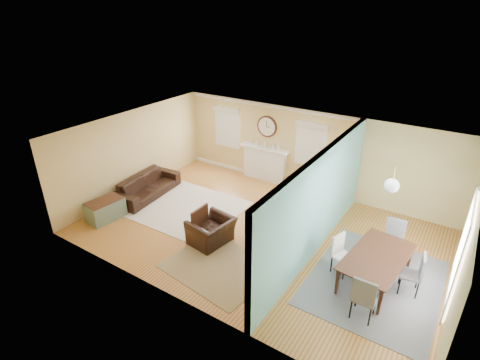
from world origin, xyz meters
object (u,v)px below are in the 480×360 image
object	(u,v)px
eames_chair	(211,231)
dining_table	(377,270)
sofa	(147,186)
credenza	(328,204)
green_chair	(316,193)

from	to	relation	value
eames_chair	dining_table	bearing A→B (deg)	109.16
sofa	credenza	size ratio (longest dim) A/B	1.41
eames_chair	credenza	bearing A→B (deg)	152.53
green_chair	dining_table	distance (m)	3.61
dining_table	sofa	bearing A→B (deg)	95.30
sofa	dining_table	size ratio (longest dim) A/B	1.17
eames_chair	green_chair	bearing A→B (deg)	166.00
sofa	dining_table	xyz separation A→B (m)	(7.03, -0.17, 0.01)
eames_chair	credenza	distance (m)	3.38
eames_chair	green_chair	xyz separation A→B (m)	(1.37, 3.36, -0.01)
sofa	credenza	bearing A→B (deg)	-76.14
green_chair	credenza	xyz separation A→B (m)	(0.60, -0.61, 0.08)
eames_chair	sofa	bearing A→B (deg)	-97.99
eames_chair	green_chair	size ratio (longest dim) A/B	1.46
green_chair	credenza	bearing A→B (deg)	174.98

